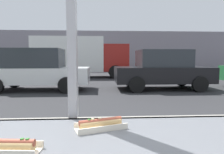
{
  "coord_description": "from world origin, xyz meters",
  "views": [
    {
      "loc": [
        0.16,
        -1.05,
        1.34
      ],
      "look_at": [
        0.39,
        2.87,
        0.97
      ],
      "focal_mm": 31.29,
      "sensor_mm": 36.0,
      "label": 1
    }
  ],
  "objects_px": {
    "hotdog_tray_near": "(101,124)",
    "hotdog_tray_far": "(3,146)",
    "parked_car_white": "(37,70)",
    "box_truck": "(80,56)",
    "parked_car_black": "(162,70)"
  },
  "relations": [
    {
      "from": "hotdog_tray_near",
      "to": "hotdog_tray_far",
      "type": "xyz_separation_m",
      "value": [
        -0.35,
        -0.22,
        0.0
      ]
    },
    {
      "from": "parked_car_white",
      "to": "hotdog_tray_far",
      "type": "bearing_deg",
      "value": -73.09
    },
    {
      "from": "box_truck",
      "to": "parked_car_black",
      "type": "bearing_deg",
      "value": -53.93
    },
    {
      "from": "parked_car_black",
      "to": "box_truck",
      "type": "distance_m",
      "value": 7.17
    },
    {
      "from": "hotdog_tray_far",
      "to": "parked_car_white",
      "type": "xyz_separation_m",
      "value": [
        -2.36,
        7.76,
        -0.15
      ]
    },
    {
      "from": "parked_car_black",
      "to": "hotdog_tray_near",
      "type": "bearing_deg",
      "value": -109.8
    },
    {
      "from": "hotdog_tray_far",
      "to": "parked_car_white",
      "type": "distance_m",
      "value": 8.11
    },
    {
      "from": "hotdog_tray_near",
      "to": "parked_car_white",
      "type": "relative_size",
      "value": 0.06
    },
    {
      "from": "parked_car_black",
      "to": "parked_car_white",
      "type": "bearing_deg",
      "value": 180.0
    },
    {
      "from": "hotdog_tray_near",
      "to": "box_truck",
      "type": "relative_size",
      "value": 0.04
    },
    {
      "from": "hotdog_tray_near",
      "to": "hotdog_tray_far",
      "type": "bearing_deg",
      "value": -147.86
    },
    {
      "from": "parked_car_white",
      "to": "box_truck",
      "type": "distance_m",
      "value": 5.94
    },
    {
      "from": "hotdog_tray_far",
      "to": "box_truck",
      "type": "relative_size",
      "value": 0.04
    },
    {
      "from": "parked_car_white",
      "to": "parked_car_black",
      "type": "distance_m",
      "value": 5.42
    },
    {
      "from": "hotdog_tray_near",
      "to": "parked_car_white",
      "type": "height_order",
      "value": "parked_car_white"
    }
  ]
}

